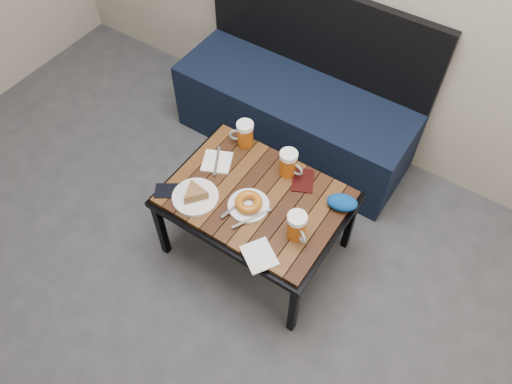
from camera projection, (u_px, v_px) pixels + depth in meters
The scene contains 12 objects.
bench at pixel (296, 110), 2.94m from camera, with size 1.40×0.50×0.95m.
cafe_table at pixel (256, 201), 2.36m from camera, with size 0.84×0.62×0.47m.
beer_mug_left at pixel (245, 134), 2.46m from camera, with size 0.13×0.11×0.14m.
beer_mug_centre at pixel (289, 163), 2.35m from camera, with size 0.13×0.09×0.14m.
beer_mug_right at pixel (297, 226), 2.14m from camera, with size 0.13×0.11×0.14m.
plate_pie at pixel (195, 195), 2.29m from camera, with size 0.22×0.22×0.06m.
plate_bagel at pixel (248, 204), 2.27m from camera, with size 0.20×0.24×0.05m.
napkin_left at pixel (217, 162), 2.44m from camera, with size 0.18×0.18×0.01m.
napkin_right at pixel (259, 256), 2.12m from camera, with size 0.19×0.18×0.01m.
passport_navy at pixel (168, 191), 2.33m from camera, with size 0.09×0.12×0.01m, color black.
passport_burgundy at pixel (303, 181), 2.37m from camera, with size 0.10×0.14×0.01m, color black.
knit_pouch at pixel (342, 202), 2.26m from camera, with size 0.14×0.09×0.06m, color #050D89.
Camera 1 is at (0.89, -0.16, 2.34)m, focal length 35.00 mm.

